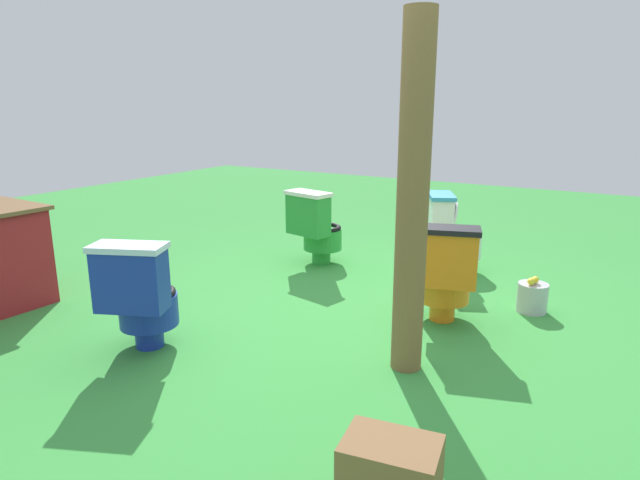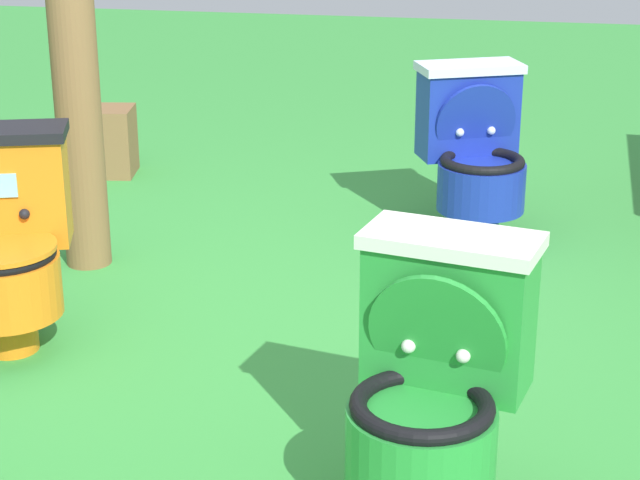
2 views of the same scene
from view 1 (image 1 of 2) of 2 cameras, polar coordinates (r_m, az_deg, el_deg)
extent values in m
plane|color=green|center=(4.07, 2.28, -7.81)|extent=(14.00, 14.00, 0.00)
cylinder|color=orange|center=(4.05, 12.69, -7.18)|extent=(0.23, 0.23, 0.14)
cylinder|color=orange|center=(4.01, 12.83, -4.82)|extent=(0.46, 0.46, 0.20)
torus|color=black|center=(3.98, 12.92, -3.29)|extent=(0.44, 0.44, 0.04)
cylinder|color=black|center=(4.00, 12.88, -4.00)|extent=(0.30, 0.30, 0.01)
cube|color=orange|center=(3.74, 13.03, -1.97)|extent=(0.31, 0.45, 0.37)
cube|color=black|center=(3.69, 13.21, 1.05)|extent=(0.34, 0.48, 0.04)
cube|color=#8CE0E5|center=(3.83, 13.08, -0.84)|extent=(0.04, 0.11, 0.08)
cylinder|color=orange|center=(3.97, 12.94, -2.99)|extent=(0.45, 0.45, 0.02)
sphere|color=black|center=(3.86, 11.96, -2.20)|extent=(0.04, 0.04, 0.04)
sphere|color=black|center=(3.86, 14.03, -2.31)|extent=(0.04, 0.04, 0.04)
cylinder|color=white|center=(5.19, 14.19, -2.47)|extent=(0.24, 0.24, 0.14)
cylinder|color=white|center=(5.15, 14.53, -0.66)|extent=(0.49, 0.49, 0.20)
torus|color=black|center=(5.12, 14.61, 0.55)|extent=(0.47, 0.47, 0.04)
cylinder|color=#338CBF|center=(5.13, 14.57, -0.02)|extent=(0.32, 0.32, 0.01)
cube|color=white|center=(5.05, 12.48, 2.28)|extent=(0.45, 0.35, 0.37)
cube|color=#338CBF|center=(5.02, 12.61, 4.55)|extent=(0.48, 0.38, 0.04)
cube|color=#8CE0E5|center=(5.06, 13.65, 2.81)|extent=(0.10, 0.05, 0.08)
cylinder|color=white|center=(5.07, 13.59, 2.09)|extent=(0.35, 0.23, 0.35)
sphere|color=#338CBF|center=(5.15, 13.51, 1.87)|extent=(0.04, 0.04, 0.04)
sphere|color=#338CBF|center=(5.01, 13.74, 1.53)|extent=(0.04, 0.04, 0.04)
cylinder|color=green|center=(5.28, 0.13, -1.71)|extent=(0.21, 0.21, 0.14)
cylinder|color=green|center=(5.25, 0.28, 0.12)|extent=(0.44, 0.44, 0.20)
torus|color=black|center=(5.23, 0.28, 1.31)|extent=(0.42, 0.42, 0.04)
cylinder|color=white|center=(5.24, 0.28, 0.75)|extent=(0.29, 0.29, 0.01)
cube|color=green|center=(5.05, -1.25, 2.62)|extent=(0.27, 0.44, 0.37)
cube|color=white|center=(5.01, -1.26, 4.89)|extent=(0.30, 0.47, 0.04)
cube|color=#8CE0E5|center=(5.11, -0.47, 3.34)|extent=(0.03, 0.11, 0.08)
cylinder|color=green|center=(5.13, -0.47, 2.62)|extent=(0.16, 0.36, 0.35)
sphere|color=white|center=(5.18, -1.00, 2.36)|extent=(0.04, 0.04, 0.04)
sphere|color=white|center=(5.09, 0.14, 2.14)|extent=(0.04, 0.04, 0.04)
cylinder|color=#192D9E|center=(3.72, -17.46, -9.55)|extent=(0.24, 0.24, 0.14)
cylinder|color=#192D9E|center=(3.67, -17.54, -7.00)|extent=(0.49, 0.49, 0.20)
torus|color=black|center=(3.63, -17.67, -5.35)|extent=(0.47, 0.47, 0.04)
cylinder|color=silver|center=(3.65, -17.61, -6.12)|extent=(0.32, 0.32, 0.01)
cube|color=#192D9E|center=(3.41, -19.24, -4.03)|extent=(0.34, 0.45, 0.37)
cube|color=silver|center=(3.36, -19.52, -0.74)|extent=(0.37, 0.48, 0.04)
cube|color=#8CE0E5|center=(3.48, -18.59, -2.74)|extent=(0.05, 0.10, 0.08)
cylinder|color=#192D9E|center=(3.50, -18.51, -3.76)|extent=(0.22, 0.36, 0.35)
sphere|color=silver|center=(3.55, -19.45, -4.20)|extent=(0.04, 0.04, 0.04)
sphere|color=silver|center=(3.49, -17.39, -4.35)|extent=(0.04, 0.04, 0.04)
cylinder|color=brown|center=(3.04, 9.70, 4.08)|extent=(0.18, 0.18, 2.01)
cylinder|color=#B7B7BF|center=(4.38, 21.38, -5.65)|extent=(0.22, 0.22, 0.22)
ellipsoid|color=yellow|center=(4.29, 21.27, -4.06)|extent=(0.07, 0.05, 0.05)
ellipsoid|color=yellow|center=(4.34, 21.66, -3.91)|extent=(0.07, 0.05, 0.05)
ellipsoid|color=yellow|center=(4.34, 21.65, -3.91)|extent=(0.07, 0.05, 0.05)
camera|label=2|loc=(7.34, 8.69, 15.19)|focal=63.00mm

